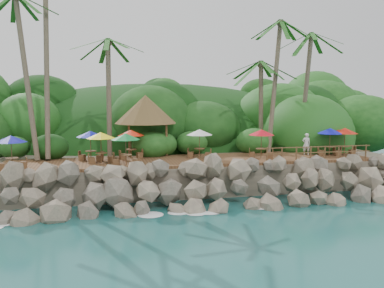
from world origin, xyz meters
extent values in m
plane|color=#19514F|center=(0.00, 0.00, 0.00)|extent=(140.00, 140.00, 0.00)
cube|color=gray|center=(0.00, 16.00, 1.05)|extent=(32.00, 25.20, 2.10)
ellipsoid|color=#143811|center=(0.00, 23.50, 0.00)|extent=(44.80, 28.00, 15.40)
cube|color=brown|center=(0.00, 6.00, 2.20)|extent=(26.00, 5.00, 0.20)
ellipsoid|color=white|center=(-9.00, 0.30, 0.03)|extent=(1.20, 0.80, 0.06)
ellipsoid|color=white|center=(-6.00, 0.30, 0.03)|extent=(1.20, 0.80, 0.06)
ellipsoid|color=white|center=(-3.00, 0.30, 0.03)|extent=(1.20, 0.80, 0.06)
ellipsoid|color=white|center=(0.00, 0.30, 0.03)|extent=(1.20, 0.80, 0.06)
ellipsoid|color=white|center=(3.00, 0.30, 0.03)|extent=(1.20, 0.80, 0.06)
ellipsoid|color=white|center=(6.00, 0.30, 0.03)|extent=(1.20, 0.80, 0.06)
ellipsoid|color=white|center=(9.00, 0.30, 0.03)|extent=(1.20, 0.80, 0.06)
cylinder|color=brown|center=(-11.30, 8.08, 8.07)|extent=(1.69, 1.83, 11.45)
cylinder|color=brown|center=(-10.01, 8.72, 9.23)|extent=(0.38, 3.03, 13.68)
cylinder|color=brown|center=(-5.71, 8.77, 6.60)|extent=(0.49, 0.61, 8.61)
ellipsoid|color=#23601E|center=(-5.71, 8.77, 10.90)|extent=(6.00, 6.00, 2.40)
cylinder|color=brown|center=(6.58, 9.37, 5.93)|extent=(0.73, 0.69, 7.28)
ellipsoid|color=#23601E|center=(6.58, 9.37, 9.57)|extent=(6.00, 6.00, 2.40)
cylinder|color=brown|center=(7.28, 8.34, 7.59)|extent=(1.82, 1.73, 10.49)
ellipsoid|color=#23601E|center=(7.28, 8.34, 12.89)|extent=(6.00, 6.00, 2.40)
cylinder|color=brown|center=(10.07, 8.45, 7.03)|extent=(0.58, 1.40, 9.44)
ellipsoid|color=#23601E|center=(10.07, 8.45, 11.76)|extent=(6.00, 6.00, 2.40)
cylinder|color=brown|center=(-4.32, 8.04, 3.50)|extent=(0.16, 0.16, 2.40)
cylinder|color=brown|center=(-1.52, 8.04, 3.50)|extent=(0.16, 0.16, 2.40)
cylinder|color=brown|center=(-4.32, 10.84, 3.50)|extent=(0.16, 0.16, 2.40)
cylinder|color=brown|center=(-1.52, 10.84, 3.50)|extent=(0.16, 0.16, 2.40)
cone|color=brown|center=(-2.92, 9.44, 5.80)|extent=(4.81, 4.81, 2.20)
cylinder|color=brown|center=(0.67, 6.51, 2.64)|extent=(0.07, 0.07, 0.68)
cylinder|color=brown|center=(0.67, 6.51, 2.99)|extent=(0.78, 0.78, 0.05)
cylinder|color=brown|center=(0.67, 6.51, 3.32)|extent=(0.05, 0.05, 2.04)
cone|color=silver|center=(0.67, 6.51, 4.20)|extent=(1.94, 1.94, 0.42)
cube|color=brown|center=(0.08, 6.77, 2.51)|extent=(0.51, 0.51, 0.43)
cube|color=brown|center=(1.27, 6.25, 2.51)|extent=(0.51, 0.51, 0.43)
cylinder|color=brown|center=(11.80, 6.80, 2.64)|extent=(0.07, 0.07, 0.68)
cylinder|color=brown|center=(11.80, 6.80, 2.99)|extent=(0.78, 0.78, 0.05)
cylinder|color=brown|center=(11.80, 6.80, 3.32)|extent=(0.05, 0.05, 2.04)
cone|color=red|center=(11.80, 6.80, 4.20)|extent=(1.94, 1.94, 0.42)
cube|color=brown|center=(11.15, 6.79, 2.51)|extent=(0.39, 0.39, 0.43)
cube|color=brown|center=(12.45, 6.80, 2.51)|extent=(0.39, 0.39, 0.43)
cylinder|color=brown|center=(-4.26, 7.11, 2.64)|extent=(0.07, 0.07, 0.68)
cylinder|color=brown|center=(-4.26, 7.11, 2.99)|extent=(0.78, 0.78, 0.05)
cylinder|color=brown|center=(-4.26, 7.11, 3.32)|extent=(0.05, 0.05, 2.04)
cone|color=red|center=(-4.26, 7.11, 4.20)|extent=(1.94, 1.94, 0.42)
cube|color=brown|center=(-4.88, 6.92, 2.51)|extent=(0.48, 0.48, 0.43)
cube|color=brown|center=(-3.64, 7.29, 2.51)|extent=(0.48, 0.48, 0.43)
cylinder|color=brown|center=(-4.79, 4.40, 2.64)|extent=(0.07, 0.07, 0.68)
cylinder|color=brown|center=(-4.79, 4.40, 2.99)|extent=(0.78, 0.78, 0.05)
cylinder|color=brown|center=(-4.79, 4.40, 3.32)|extent=(0.05, 0.05, 2.04)
cone|color=#0C732D|center=(-4.79, 4.40, 4.20)|extent=(1.94, 1.94, 0.42)
cube|color=brown|center=(-5.43, 4.54, 2.51)|extent=(0.46, 0.46, 0.43)
cube|color=brown|center=(-4.16, 4.26, 2.51)|extent=(0.46, 0.46, 0.43)
cylinder|color=brown|center=(11.80, 5.34, 2.64)|extent=(0.07, 0.07, 0.68)
cylinder|color=brown|center=(11.80, 5.34, 2.99)|extent=(0.78, 0.78, 0.05)
cylinder|color=brown|center=(11.80, 5.34, 3.32)|extent=(0.05, 0.05, 2.04)
cone|color=#B91B0B|center=(11.80, 5.34, 4.20)|extent=(1.94, 1.94, 0.42)
cube|color=brown|center=(11.15, 5.38, 2.51)|extent=(0.41, 0.41, 0.43)
cube|color=brown|center=(12.45, 5.30, 2.51)|extent=(0.41, 0.41, 0.43)
cylinder|color=brown|center=(-6.38, 5.63, 2.64)|extent=(0.07, 0.07, 0.68)
cylinder|color=brown|center=(-6.38, 5.63, 2.99)|extent=(0.78, 0.78, 0.05)
cylinder|color=brown|center=(-6.38, 5.63, 3.32)|extent=(0.05, 0.05, 2.04)
cone|color=yellow|center=(-6.38, 5.63, 4.20)|extent=(1.94, 1.94, 0.42)
cube|color=brown|center=(-7.01, 5.51, 2.51)|extent=(0.45, 0.45, 0.43)
cube|color=brown|center=(-5.74, 5.75, 2.51)|extent=(0.45, 0.45, 0.43)
cylinder|color=brown|center=(-11.80, 4.49, 2.64)|extent=(0.07, 0.07, 0.68)
cylinder|color=brown|center=(-11.80, 4.49, 2.99)|extent=(0.78, 0.78, 0.05)
cylinder|color=brown|center=(-11.80, 4.49, 3.32)|extent=(0.05, 0.05, 2.04)
cone|color=#0B0C9B|center=(-11.80, 4.49, 4.20)|extent=(1.94, 1.94, 0.42)
cube|color=brown|center=(-12.42, 4.29, 2.51)|extent=(0.49, 0.49, 0.43)
cube|color=brown|center=(-11.18, 4.68, 2.51)|extent=(0.49, 0.49, 0.43)
cylinder|color=brown|center=(5.06, 5.44, 2.64)|extent=(0.07, 0.07, 0.68)
cylinder|color=brown|center=(5.06, 5.44, 2.99)|extent=(0.78, 0.78, 0.05)
cylinder|color=brown|center=(5.06, 5.44, 3.32)|extent=(0.05, 0.05, 2.04)
cone|color=red|center=(5.06, 5.44, 4.20)|extent=(1.94, 1.94, 0.42)
cube|color=brown|center=(4.45, 5.67, 2.51)|extent=(0.50, 0.50, 0.43)
cube|color=brown|center=(5.66, 5.21, 2.51)|extent=(0.50, 0.50, 0.43)
cylinder|color=brown|center=(-7.08, 6.81, 2.64)|extent=(0.07, 0.07, 0.68)
cylinder|color=brown|center=(-7.08, 6.81, 2.99)|extent=(0.78, 0.78, 0.05)
cylinder|color=brown|center=(-7.08, 6.81, 3.32)|extent=(0.05, 0.05, 2.04)
cone|color=#0C119C|center=(-7.08, 6.81, 4.20)|extent=(1.94, 1.94, 0.42)
cube|color=brown|center=(-7.69, 7.04, 2.51)|extent=(0.50, 0.50, 0.43)
cube|color=brown|center=(-6.48, 6.57, 2.51)|extent=(0.50, 0.50, 0.43)
cylinder|color=brown|center=(10.60, 5.43, 2.64)|extent=(0.07, 0.07, 0.68)
cylinder|color=brown|center=(10.60, 5.43, 2.99)|extent=(0.78, 0.78, 0.05)
cylinder|color=brown|center=(10.60, 5.43, 3.32)|extent=(0.05, 0.05, 2.04)
cone|color=#0D0FAE|center=(10.60, 5.43, 4.20)|extent=(1.94, 1.94, 0.42)
cube|color=brown|center=(9.98, 5.62, 2.51)|extent=(0.49, 0.49, 0.43)
cube|color=brown|center=(11.22, 5.24, 2.51)|extent=(0.49, 0.49, 0.43)
cylinder|color=brown|center=(4.76, 3.65, 2.80)|extent=(0.10, 0.10, 1.00)
cylinder|color=brown|center=(5.86, 3.65, 2.80)|extent=(0.10, 0.10, 1.00)
cylinder|color=brown|center=(6.96, 3.65, 2.80)|extent=(0.10, 0.10, 1.00)
cylinder|color=brown|center=(8.06, 3.65, 2.80)|extent=(0.10, 0.10, 1.00)
cylinder|color=brown|center=(9.16, 3.65, 2.80)|extent=(0.10, 0.10, 1.00)
cylinder|color=brown|center=(10.26, 3.65, 2.80)|extent=(0.10, 0.10, 1.00)
cylinder|color=brown|center=(11.36, 3.65, 2.80)|extent=(0.10, 0.10, 1.00)
cylinder|color=brown|center=(12.46, 3.65, 2.80)|extent=(0.10, 0.10, 1.00)
cube|color=brown|center=(8.61, 3.65, 3.25)|extent=(8.30, 0.06, 0.06)
cube|color=brown|center=(8.61, 3.65, 2.85)|extent=(8.30, 0.06, 0.06)
imported|color=silver|center=(9.06, 6.19, 3.14)|extent=(0.70, 0.55, 1.68)
camera|label=1|loc=(-6.43, -22.71, 6.84)|focal=38.72mm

